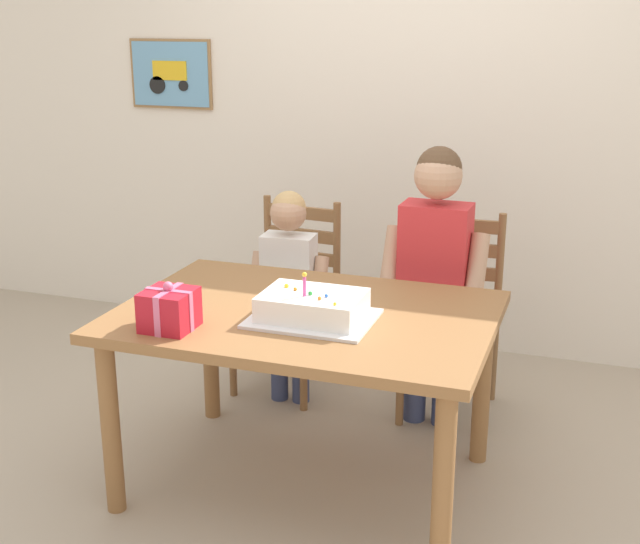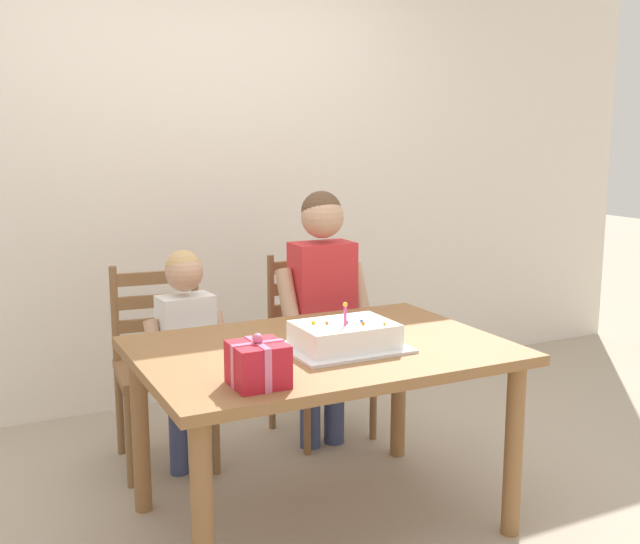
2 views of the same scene
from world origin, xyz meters
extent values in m
plane|color=tan|center=(0.00, 0.00, 0.00)|extent=(20.00, 20.00, 0.00)
cube|color=silver|center=(0.00, 1.66, 1.30)|extent=(6.40, 0.08, 2.60)
cube|color=olive|center=(0.00, 0.00, 0.71)|extent=(1.39, 0.98, 0.04)
cylinder|color=olive|center=(-0.61, -0.41, 0.34)|extent=(0.07, 0.07, 0.69)
cylinder|color=olive|center=(0.61, -0.41, 0.34)|extent=(0.07, 0.07, 0.69)
cylinder|color=olive|center=(-0.61, 0.41, 0.34)|extent=(0.07, 0.07, 0.69)
cylinder|color=olive|center=(0.61, 0.41, 0.34)|extent=(0.07, 0.07, 0.69)
cube|color=silver|center=(0.06, -0.08, 0.73)|extent=(0.44, 0.34, 0.01)
cube|color=white|center=(0.06, -0.08, 0.78)|extent=(0.36, 0.26, 0.09)
cylinder|color=#E04C9E|center=(0.04, -0.12, 0.86)|extent=(0.01, 0.01, 0.07)
sphere|color=yellow|center=(0.04, -0.12, 0.91)|extent=(0.02, 0.02, 0.02)
sphere|color=yellow|center=(-0.06, -0.05, 0.83)|extent=(0.02, 0.02, 0.02)
sphere|color=orange|center=(0.10, -0.14, 0.83)|extent=(0.01, 0.01, 0.01)
sphere|color=blue|center=(0.12, -0.11, 0.83)|extent=(0.01, 0.01, 0.01)
sphere|color=green|center=(0.05, -0.10, 0.83)|extent=(0.02, 0.02, 0.02)
sphere|color=orange|center=(-0.01, -0.07, 0.83)|extent=(0.01, 0.01, 0.01)
sphere|color=yellow|center=(0.17, -0.18, 0.83)|extent=(0.01, 0.01, 0.01)
cube|color=red|center=(-0.39, -0.33, 0.80)|extent=(0.17, 0.17, 0.14)
cube|color=#DB668E|center=(-0.39, -0.33, 0.80)|extent=(0.18, 0.02, 0.15)
cube|color=#DB668E|center=(-0.39, -0.33, 0.80)|extent=(0.02, 0.18, 0.15)
sphere|color=#DB668E|center=(-0.39, -0.33, 0.88)|extent=(0.04, 0.04, 0.04)
cube|color=brown|center=(-0.40, 0.81, 0.45)|extent=(0.46, 0.46, 0.04)
cylinder|color=brown|center=(-0.23, 0.60, 0.21)|extent=(0.04, 0.04, 0.43)
cylinder|color=brown|center=(-0.61, 0.64, 0.21)|extent=(0.04, 0.04, 0.43)
cylinder|color=brown|center=(-0.20, 0.98, 0.21)|extent=(0.04, 0.04, 0.43)
cylinder|color=brown|center=(-0.58, 1.01, 0.21)|extent=(0.04, 0.04, 0.43)
cylinder|color=brown|center=(-0.20, 0.98, 0.70)|extent=(0.04, 0.04, 0.45)
cylinder|color=brown|center=(-0.58, 1.01, 0.70)|extent=(0.04, 0.04, 0.45)
cube|color=brown|center=(-0.39, 1.00, 0.63)|extent=(0.36, 0.06, 0.06)
cube|color=brown|center=(-0.39, 1.00, 0.74)|extent=(0.36, 0.06, 0.06)
cube|color=brown|center=(-0.39, 1.00, 0.85)|extent=(0.36, 0.06, 0.06)
cube|color=brown|center=(0.40, 0.81, 0.45)|extent=(0.44, 0.44, 0.04)
cylinder|color=brown|center=(0.61, 0.63, 0.21)|extent=(0.04, 0.04, 0.43)
cylinder|color=brown|center=(0.23, 0.61, 0.21)|extent=(0.04, 0.04, 0.43)
cylinder|color=brown|center=(0.58, 1.01, 0.21)|extent=(0.04, 0.04, 0.43)
cylinder|color=brown|center=(0.20, 0.98, 0.21)|extent=(0.04, 0.04, 0.43)
cylinder|color=brown|center=(0.58, 1.01, 0.70)|extent=(0.04, 0.04, 0.45)
cylinder|color=brown|center=(0.20, 0.98, 0.70)|extent=(0.04, 0.04, 0.45)
cube|color=brown|center=(0.39, 1.00, 0.63)|extent=(0.36, 0.05, 0.06)
cube|color=brown|center=(0.39, 1.00, 0.74)|extent=(0.36, 0.05, 0.06)
cube|color=brown|center=(0.39, 1.00, 0.85)|extent=(0.36, 0.05, 0.06)
cylinder|color=#38426B|center=(0.41, 0.68, 0.24)|extent=(0.10, 0.10, 0.47)
cylinder|color=#38426B|center=(0.28, 0.68, 0.24)|extent=(0.10, 0.10, 0.47)
cube|color=red|center=(0.34, 0.68, 0.75)|extent=(0.30, 0.19, 0.54)
cylinder|color=tan|center=(0.53, 0.64, 0.73)|extent=(0.08, 0.23, 0.36)
cylinder|color=tan|center=(0.16, 0.65, 0.73)|extent=(0.08, 0.23, 0.36)
sphere|color=tan|center=(0.34, 0.68, 1.14)|extent=(0.20, 0.20, 0.20)
sphere|color=brown|center=(0.34, 0.69, 1.16)|extent=(0.19, 0.19, 0.19)
cylinder|color=#38426B|center=(-0.28, 0.68, 0.19)|extent=(0.08, 0.08, 0.38)
cylinder|color=#38426B|center=(-0.39, 0.68, 0.19)|extent=(0.08, 0.08, 0.38)
cube|color=white|center=(-0.33, 0.68, 0.60)|extent=(0.25, 0.16, 0.44)
cylinder|color=tan|center=(-0.18, 0.66, 0.59)|extent=(0.08, 0.19, 0.29)
cylinder|color=tan|center=(-0.48, 0.64, 0.59)|extent=(0.08, 0.19, 0.29)
sphere|color=tan|center=(-0.33, 0.68, 0.93)|extent=(0.16, 0.16, 0.16)
sphere|color=tan|center=(-0.33, 0.69, 0.95)|extent=(0.16, 0.16, 0.16)
camera|label=1|loc=(1.02, -2.76, 1.79)|focal=47.12mm
camera|label=2|loc=(-1.25, -2.51, 1.53)|focal=42.62mm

